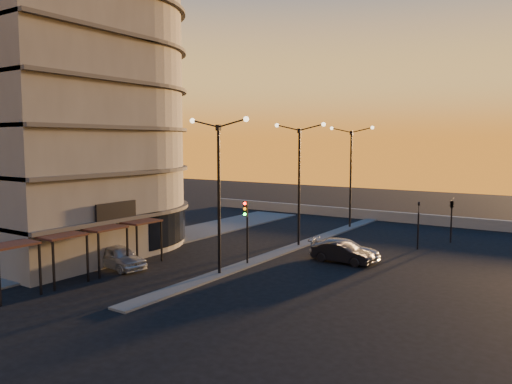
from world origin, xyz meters
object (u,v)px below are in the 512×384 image
Objects in this scene: traffic_light_main at (246,222)px; car_wagon at (345,249)px; car_sedan at (343,253)px; car_hatchback at (119,257)px; streetlamp_mid at (299,174)px.

traffic_light_main is 7.27m from car_wagon.
car_wagon is (-0.27, 0.97, 0.02)m from car_sedan.
car_hatchback is 14.66m from car_sedan.
traffic_light_main is at bearing 129.18° from car_wagon.
traffic_light_main is 1.03× the size of car_sedan.
traffic_light_main is (0.00, -7.13, -2.70)m from streetlamp_mid.
car_hatchback reaches higher than car_sedan.
car_sedan is at bearing -31.22° from streetlamp_mid.
traffic_light_main is 0.97× the size of car_hatchback.
car_wagon is at bearing -38.65° from car_hatchback.
streetlamp_mid is at bearing 90.00° from traffic_light_main.
traffic_light_main is at bearing -42.20° from car_hatchback.
car_wagon is (4.73, -2.06, -4.89)m from streetlamp_mid.
car_hatchback is at bearing 124.99° from car_wagon.
streetlamp_mid reaches higher than traffic_light_main.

